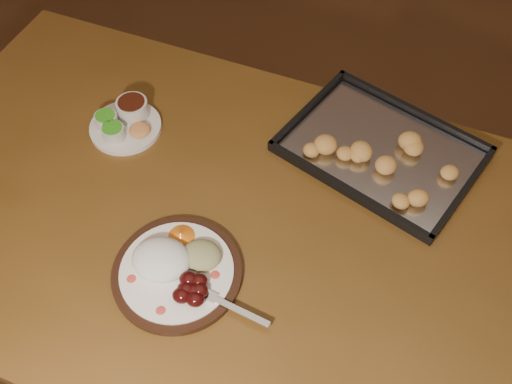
# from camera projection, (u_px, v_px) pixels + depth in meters

# --- Properties ---
(ground) EXTENTS (4.00, 4.00, 0.00)m
(ground) POSITION_uv_depth(u_px,v_px,m) (323.00, 320.00, 1.85)
(ground) COLOR brown
(ground) RESTS_ON ground
(dining_table) EXTENTS (1.60, 1.09, 0.75)m
(dining_table) POSITION_uv_depth(u_px,v_px,m) (223.00, 241.00, 1.27)
(dining_table) COLOR brown
(dining_table) RESTS_ON ground
(dinner_plate) EXTENTS (0.33, 0.25, 0.06)m
(dinner_plate) POSITION_uv_depth(u_px,v_px,m) (176.00, 268.00, 1.10)
(dinner_plate) COLOR black
(dinner_plate) RESTS_ON dining_table
(condiment_saucer) EXTENTS (0.17, 0.17, 0.06)m
(condiment_saucer) POSITION_uv_depth(u_px,v_px,m) (125.00, 121.00, 1.32)
(condiment_saucer) COLOR silver
(condiment_saucer) RESTS_ON dining_table
(baking_tray) EXTENTS (0.50, 0.44, 0.04)m
(baking_tray) POSITION_uv_depth(u_px,v_px,m) (381.00, 149.00, 1.28)
(baking_tray) COLOR black
(baking_tray) RESTS_ON dining_table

